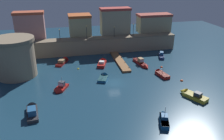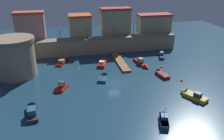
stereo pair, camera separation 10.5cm
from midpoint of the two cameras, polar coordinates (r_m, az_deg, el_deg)
The scene contains 22 objects.
ground_plane at distance 49.83m, azimuth 0.56°, elevation -3.16°, with size 114.62×114.62×0.00m, color #19384C.
quay_wall at distance 68.11m, azimuth -3.41°, elevation 6.19°, with size 46.35×3.83×4.51m.
old_town_backdrop at distance 70.74m, azimuth -3.23°, elevation 11.43°, with size 46.77×5.87×7.99m.
fortress_tower at distance 55.89m, azimuth -22.91°, elevation 2.95°, with size 9.30×9.30×8.91m.
pier_dock at distance 61.19m, azimuth 1.88°, elevation 2.22°, with size 2.11×14.53×0.70m.
quay_lamp_0 at distance 66.22m, azimuth -12.91°, elevation 9.02°, with size 0.32×0.32×3.05m.
quay_lamp_1 at distance 66.49m, azimuth -6.34°, elevation 9.83°, with size 0.32×0.32×3.66m.
quay_lamp_2 at distance 67.87m, azimuth 0.51°, elevation 9.92°, with size 0.32×0.32×3.02m.
quay_lamp_3 at distance 69.31m, azimuth 5.27°, elevation 10.35°, with size 0.32×0.32×3.53m.
moored_boat_0 at distance 51.69m, azimuth -2.13°, elevation -1.79°, with size 3.18×4.49×2.50m.
moored_boat_1 at distance 62.38m, azimuth -11.92°, elevation 2.22°, with size 4.05×6.39×1.70m.
moored_boat_2 at distance 46.73m, azimuth 18.98°, elevation -5.80°, with size 4.25×5.84×1.97m.
moored_boat_3 at distance 38.47m, azimuth 12.64°, elevation -11.61°, with size 2.71×4.96×3.17m.
moored_boat_4 at distance 41.88m, azimuth -19.22°, elevation -9.34°, with size 2.50×6.39×2.18m.
moored_boat_5 at distance 66.72m, azimuth 12.06°, elevation 3.73°, with size 3.12×5.87×1.71m.
moored_boat_6 at distance 54.54m, azimuth 11.84°, elevation -0.82°, with size 2.39×5.16×2.30m.
moored_boat_7 at distance 59.52m, azimuth 7.30°, elevation 1.67°, with size 2.40×7.51×1.96m.
moored_boat_8 at distance 59.64m, azimuth -2.43°, elevation 1.84°, with size 3.44×5.67×1.75m.
moored_boat_9 at distance 47.73m, azimuth -12.81°, elevation -4.53°, with size 3.49×4.51×3.11m.
mooring_buoy_0 at distance 52.83m, azimuth 16.80°, elevation -2.62°, with size 0.65×0.65×0.65m, color #EA4C19.
mooring_buoy_1 at distance 57.33m, azimuth -8.41°, elevation 0.23°, with size 0.53×0.53×0.53m, color yellow.
mooring_buoy_2 at distance 59.07m, azimuth 12.09°, elevation 0.66°, with size 0.63×0.63×0.63m, color #EA4C19.
Camera 1 is at (-10.20, -43.49, 22.08)m, focal length 36.96 mm.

